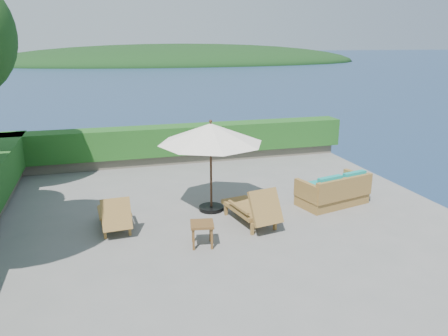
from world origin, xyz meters
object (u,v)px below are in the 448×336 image
object	(u,v)px
patio_umbrella	(211,134)
wicker_loveseat	(334,192)
lounge_left	(115,214)
lounge_right	(253,208)
side_table	(202,227)

from	to	relation	value
patio_umbrella	wicker_loveseat	bearing A→B (deg)	-9.14
lounge_left	lounge_right	xyz separation A→B (m)	(3.21, -0.62, 0.05)
side_table	wicker_loveseat	distance (m)	4.23
wicker_loveseat	lounge_right	bearing A→B (deg)	-179.15
lounge_left	wicker_loveseat	xyz separation A→B (m)	(5.76, 0.05, -0.02)
lounge_right	wicker_loveseat	world-z (taller)	lounge_right
patio_umbrella	side_table	bearing A→B (deg)	-109.73
lounge_right	side_table	world-z (taller)	lounge_right
patio_umbrella	side_table	size ratio (longest dim) A/B	4.84
lounge_left	lounge_right	size ratio (longest dim) A/B	0.86
side_table	wicker_loveseat	bearing A→B (deg)	19.73
lounge_right	wicker_loveseat	distance (m)	2.64
patio_umbrella	lounge_right	size ratio (longest dim) A/B	1.47
patio_umbrella	wicker_loveseat	world-z (taller)	patio_umbrella
patio_umbrella	lounge_right	xyz separation A→B (m)	(0.73, -1.19, -1.60)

